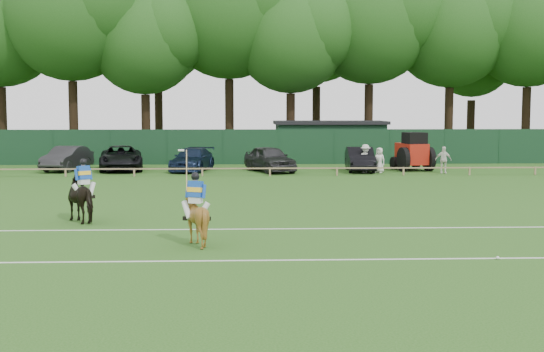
{
  "coord_description": "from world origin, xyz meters",
  "views": [
    {
      "loc": [
        -0.66,
        -24.87,
        4.01
      ],
      "look_at": [
        0.5,
        3.0,
        1.4
      ],
      "focal_mm": 48.0,
      "sensor_mm": 36.0,
      "label": 1
    }
  ],
  "objects": [
    {
      "name": "horse_chestnut",
      "position": [
        -2.02,
        -3.66,
        0.78
      ],
      "size": [
        1.67,
        1.77,
        1.56
      ],
      "primitive_type": "imported",
      "rotation": [
        0.0,
        0.0,
        2.79
      ],
      "color": "brown",
      "rests_on": "ground"
    },
    {
      "name": "hatch_grey",
      "position": [
        1.11,
        20.89,
        0.82
      ],
      "size": [
        3.6,
        5.19,
        1.64
      ],
      "primitive_type": "imported",
      "rotation": [
        0.0,
        0.0,
        0.38
      ],
      "color": "#2F2F31",
      "rests_on": "ground"
    },
    {
      "name": "rider_chestnut",
      "position": [
        -2.03,
        -3.67,
        1.5
      ],
      "size": [
        0.91,
        0.75,
        2.05
      ],
      "rotation": [
        0.0,
        0.0,
        2.79
      ],
      "color": "silver",
      "rests_on": "ground"
    },
    {
      "name": "spectator_right",
      "position": [
        7.88,
        19.78,
        0.79
      ],
      "size": [
        0.91,
        0.87,
        1.57
      ],
      "primitive_type": "imported",
      "rotation": [
        0.0,
        0.0,
        -0.69
      ],
      "color": "silver",
      "rests_on": "ground"
    },
    {
      "name": "sedan_navy",
      "position": [
        -3.83,
        21.58,
        0.73
      ],
      "size": [
        2.97,
        5.35,
        1.47
      ],
      "primitive_type": "imported",
      "rotation": [
        0.0,
        0.0,
        -0.19
      ],
      "color": "#101C33",
      "rests_on": "ground"
    },
    {
      "name": "utility_shed",
      "position": [
        6.0,
        30.0,
        1.54
      ],
      "size": [
        8.4,
        4.4,
        3.04
      ],
      "color": "#14331E",
      "rests_on": "ground"
    },
    {
      "name": "pitch_rail",
      "position": [
        0.0,
        18.0,
        0.45
      ],
      "size": [
        62.1,
        0.1,
        0.5
      ],
      "color": "#997F5B",
      "rests_on": "ground"
    },
    {
      "name": "polo_ball",
      "position": [
        6.13,
        -6.13,
        0.04
      ],
      "size": [
        0.09,
        0.09,
        0.09
      ],
      "primitive_type": "sphere",
      "color": "silver",
      "rests_on": "ground"
    },
    {
      "name": "horse_dark",
      "position": [
        -6.24,
        0.86,
        0.84
      ],
      "size": [
        1.94,
        2.13,
        1.68
      ],
      "primitive_type": "imported",
      "rotation": [
        0.0,
        0.0,
        3.8
      ],
      "color": "black",
      "rests_on": "ground"
    },
    {
      "name": "perimeter_fence",
      "position": [
        0.0,
        27.0,
        1.25
      ],
      "size": [
        92.08,
        0.08,
        2.5
      ],
      "color": "#14351E",
      "rests_on": "ground"
    },
    {
      "name": "spectator_mid",
      "position": [
        11.76,
        19.28,
        0.83
      ],
      "size": [
        1.04,
        0.6,
        1.66
      ],
      "primitive_type": "imported",
      "rotation": [
        0.0,
        0.0,
        -0.21
      ],
      "color": "silver",
      "rests_on": "ground"
    },
    {
      "name": "spectator_left",
      "position": [
        7.06,
        20.12,
        0.88
      ],
      "size": [
        1.26,
        0.91,
        1.75
      ],
      "primitive_type": "imported",
      "rotation": [
        0.0,
        0.0,
        0.24
      ],
      "color": "beige",
      "rests_on": "ground"
    },
    {
      "name": "tree_row",
      "position": [
        2.0,
        35.0,
        0.0
      ],
      "size": [
        96.0,
        12.0,
        21.0
      ],
      "primitive_type": null,
      "color": "#26561C",
      "rests_on": "ground"
    },
    {
      "name": "rider_dark",
      "position": [
        -6.23,
        0.85,
        1.59
      ],
      "size": [
        0.82,
        0.69,
        1.41
      ],
      "rotation": [
        0.0,
        0.0,
        3.8
      ],
      "color": "silver",
      "rests_on": "ground"
    },
    {
      "name": "sedan_grey",
      "position": [
        -11.9,
        22.19,
        0.78
      ],
      "size": [
        2.61,
        5.0,
        1.57
      ],
      "primitive_type": "imported",
      "rotation": [
        0.0,
        0.0,
        -0.21
      ],
      "color": "#2A2A2C",
      "rests_on": "ground"
    },
    {
      "name": "estate_black",
      "position": [
        6.87,
        21.02,
        0.77
      ],
      "size": [
        1.9,
        4.73,
        1.53
      ],
      "primitive_type": "imported",
      "rotation": [
        0.0,
        0.0,
        -0.06
      ],
      "color": "black",
      "rests_on": "ground"
    },
    {
      "name": "tractor",
      "position": [
        10.33,
        21.34,
        1.17
      ],
      "size": [
        2.46,
        3.24,
        2.47
      ],
      "rotation": [
        0.0,
        0.0,
        0.19
      ],
      "color": "#AC1D0F",
      "rests_on": "ground"
    },
    {
      "name": "suv_black",
      "position": [
        -8.44,
        22.13,
        0.8
      ],
      "size": [
        3.51,
        6.07,
        1.59
      ],
      "primitive_type": "imported",
      "rotation": [
        0.0,
        0.0,
        0.16
      ],
      "color": "black",
      "rests_on": "ground"
    },
    {
      "name": "ground",
      "position": [
        0.0,
        0.0,
        0.0
      ],
      "size": [
        160.0,
        160.0,
        0.0
      ],
      "primitive_type": "plane",
      "color": "#1E4C14",
      "rests_on": "ground"
    },
    {
      "name": "pitch_lines",
      "position": [
        0.0,
        -3.5,
        0.01
      ],
      "size": [
        60.0,
        5.1,
        0.01
      ],
      "color": "silver",
      "rests_on": "ground"
    }
  ]
}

